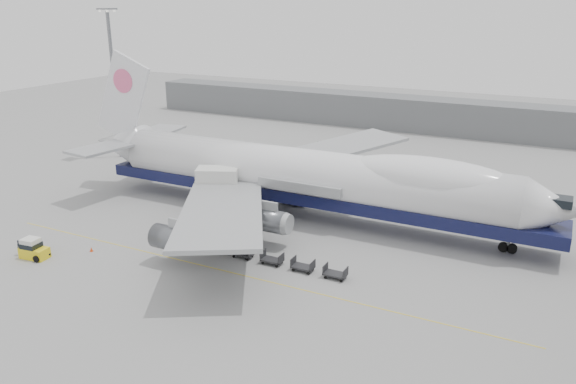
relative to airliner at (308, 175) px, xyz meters
The scene contains 16 objects.
ground 13.27m from the airliner, 93.08° to the right, with size 260.00×260.00×0.00m, color gray.
apron_line 18.87m from the airliner, 92.05° to the right, with size 60.00×0.15×0.01m, color gold.
hangar 59.01m from the airliner, 100.40° to the left, with size 110.00×8.00×7.00m, color slate.
floodlight_mast 45.14m from the airliner, 164.28° to the left, with size 2.40×2.40×25.43m.
airliner is the anchor object (origin of this frame).
catering_truck 11.88m from the airliner, 158.06° to the right, with size 6.31×5.42×6.25m.
baggage_tug 32.94m from the airliner, 130.95° to the right, with size 3.17×1.94×2.20m.
ground_worker 34.33m from the airliner, 133.13° to the right, with size 0.64×0.42×1.75m, color black.
traffic_cone 27.28m from the airliner, 129.54° to the right, with size 0.35×0.35×0.52m.
dolly_0 19.34m from the airliner, 129.85° to the right, with size 2.30×1.35×1.30m.
dolly_1 17.34m from the airliner, 120.25° to the right, with size 2.30×1.35×1.30m.
dolly_2 15.92m from the airliner, 108.35° to the right, with size 2.30×1.35×1.30m.
dolly_3 15.24m from the airliner, 94.58° to the right, with size 2.30×1.35×1.30m.
dolly_4 15.40m from the airliner, 80.28° to the right, with size 2.30×1.35×1.30m.
dolly_5 16.36m from the airliner, 67.08° to the right, with size 2.30×1.35×1.30m.
dolly_6 18.01m from the airliner, 56.01° to the right, with size 2.30×1.35×1.30m.
Camera 1 is at (28.92, -49.65, 26.26)m, focal length 35.00 mm.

